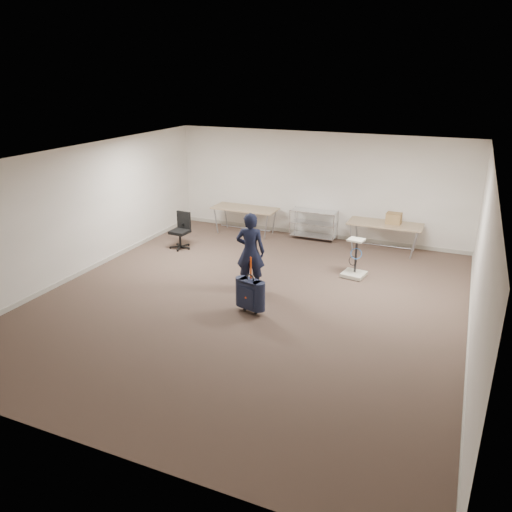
% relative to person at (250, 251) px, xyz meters
% --- Properties ---
extents(ground, '(9.00, 9.00, 0.00)m').
position_rel_person_xyz_m(ground, '(0.23, -0.55, -0.81)').
color(ground, '#4E3A2F').
rests_on(ground, ground).
extents(room_shell, '(8.00, 9.00, 9.00)m').
position_rel_person_xyz_m(room_shell, '(0.23, 0.83, -0.76)').
color(room_shell, silver).
rests_on(room_shell, ground).
extents(folding_table_left, '(1.80, 0.75, 0.73)m').
position_rel_person_xyz_m(folding_table_left, '(-1.67, 3.40, -0.14)').
color(folding_table_left, '#8E7457').
rests_on(folding_table_left, ground).
extents(folding_table_right, '(1.80, 0.75, 0.73)m').
position_rel_person_xyz_m(folding_table_right, '(2.13, 3.40, -0.14)').
color(folding_table_right, '#8E7457').
rests_on(folding_table_right, ground).
extents(wire_shelf, '(1.22, 0.47, 0.80)m').
position_rel_person_xyz_m(wire_shelf, '(0.23, 3.65, -0.37)').
color(wire_shelf, silver).
rests_on(wire_shelf, ground).
extents(person, '(0.66, 0.51, 1.63)m').
position_rel_person_xyz_m(person, '(0.00, 0.00, 0.00)').
color(person, black).
rests_on(person, ground).
extents(suitcase, '(0.45, 0.33, 1.11)m').
position_rel_person_xyz_m(suitcase, '(0.45, -1.03, -0.44)').
color(suitcase, black).
rests_on(suitcase, ground).
extents(office_chair, '(0.56, 0.56, 0.92)m').
position_rel_person_xyz_m(office_chair, '(-2.66, 1.64, -0.53)').
color(office_chair, black).
rests_on(office_chair, ground).
extents(equipment_cart, '(0.54, 0.54, 0.87)m').
position_rel_person_xyz_m(equipment_cart, '(1.84, 1.47, -0.58)').
color(equipment_cart, silver).
rests_on(equipment_cart, ground).
extents(cardboard_box, '(0.37, 0.29, 0.27)m').
position_rel_person_xyz_m(cardboard_box, '(2.32, 3.46, 0.05)').
color(cardboard_box, olive).
rests_on(cardboard_box, folding_table_right).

